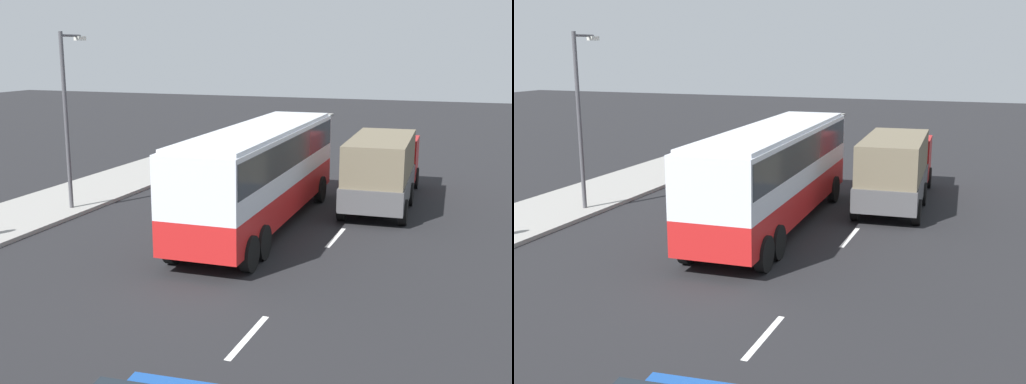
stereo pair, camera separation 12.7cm
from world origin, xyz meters
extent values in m
plane|color=black|center=(0.00, 0.00, 0.00)|extent=(120.00, 120.00, 0.00)
cube|color=gray|center=(0.00, 8.94, 0.07)|extent=(80.00, 4.00, 0.15)
cube|color=white|center=(-8.23, -3.07, 0.00)|extent=(2.40, 0.16, 0.01)
cube|color=white|center=(0.08, -3.07, 0.00)|extent=(2.40, 0.16, 0.01)
cube|color=white|center=(4.98, -3.07, 0.00)|extent=(2.40, 0.16, 0.01)
cube|color=red|center=(0.54, -0.13, 1.10)|extent=(12.05, 2.98, 1.09)
cube|color=silver|center=(0.54, -0.13, 2.58)|extent=(12.05, 2.98, 1.88)
cube|color=black|center=(0.54, -0.13, 2.85)|extent=(11.81, 3.00, 1.03)
cube|color=black|center=(6.46, 0.10, 2.67)|extent=(0.21, 2.33, 1.50)
cube|color=silver|center=(0.54, -0.13, 3.58)|extent=(11.56, 2.81, 0.12)
cylinder|color=black|center=(4.87, 1.25, 0.55)|extent=(1.11, 0.34, 1.10)
cylinder|color=black|center=(4.96, -1.18, 0.55)|extent=(1.11, 0.34, 1.10)
cylinder|color=black|center=(-3.09, 0.95, 0.55)|extent=(1.11, 0.34, 1.10)
cylinder|color=black|center=(-2.99, -1.48, 0.55)|extent=(1.11, 0.34, 1.10)
cylinder|color=black|center=(-4.28, 0.91, 0.55)|extent=(1.11, 0.34, 1.10)
cylinder|color=black|center=(-4.19, -1.52, 0.55)|extent=(1.11, 0.34, 1.10)
cube|color=red|center=(8.94, -3.47, 1.42)|extent=(2.30, 2.51, 1.88)
cube|color=#4C4C4F|center=(4.62, -3.72, 0.93)|extent=(6.23, 2.75, 0.90)
cube|color=#6B604C|center=(4.62, -3.72, 2.16)|extent=(5.98, 2.64, 1.55)
cylinder|color=black|center=(9.05, -2.31, 0.48)|extent=(0.97, 0.34, 0.96)
cylinder|color=black|center=(9.19, -4.60, 0.48)|extent=(0.97, 0.34, 0.96)
cylinder|color=black|center=(5.53, -2.52, 0.48)|extent=(0.97, 0.34, 0.96)
cylinder|color=black|center=(5.67, -4.81, 0.48)|extent=(0.97, 0.34, 0.96)
cylinder|color=black|center=(2.40, -2.71, 0.48)|extent=(0.97, 0.34, 0.96)
cylinder|color=black|center=(2.54, -4.99, 0.48)|extent=(0.97, 0.34, 0.96)
cylinder|color=#47474C|center=(-0.09, 7.72, 3.58)|extent=(0.16, 0.16, 6.86)
cylinder|color=#47474C|center=(0.51, 7.72, 6.86)|extent=(1.21, 0.10, 0.10)
cube|color=silver|center=(1.12, 7.72, 6.76)|extent=(0.50, 0.24, 0.16)
camera|label=1|loc=(-20.69, -7.98, 6.42)|focal=44.88mm
camera|label=2|loc=(-20.74, -7.86, 6.42)|focal=44.88mm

